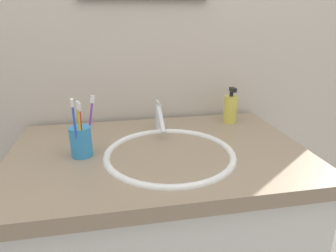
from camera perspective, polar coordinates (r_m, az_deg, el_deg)
name	(u,v)px	position (r m, az deg, el deg)	size (l,w,h in m)	color
tiled_wall_back	(144,36)	(1.30, -4.59, 16.61)	(2.20, 0.04, 2.40)	beige
vanity_counter	(160,247)	(1.27, -1.53, -22.05)	(1.00, 0.65, 0.85)	silver
sink_basin	(170,166)	(1.01, 0.32, -7.70)	(0.44, 0.44, 0.12)	white
faucet	(160,118)	(1.16, -1.61, 1.55)	(0.02, 0.16, 0.12)	silver
toothbrush_cup	(81,141)	(1.01, -16.18, -2.79)	(0.07, 0.07, 0.10)	#338CCC
toothbrush_red	(81,127)	(0.96, -16.22, -0.14)	(0.02, 0.04, 0.18)	red
toothbrush_purple	(90,121)	(1.00, -14.53, 0.98)	(0.04, 0.01, 0.19)	purple
toothbrush_blue	(75,126)	(0.95, -17.27, 0.06)	(0.01, 0.05, 0.20)	blue
toothbrush_yellow	(79,126)	(0.96, -16.47, -0.08)	(0.02, 0.03, 0.19)	yellow
soap_dispenser	(230,108)	(1.30, 11.77, 3.28)	(0.06, 0.06, 0.15)	#DBCC4C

